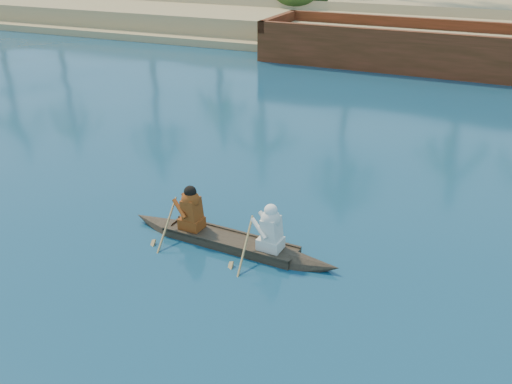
% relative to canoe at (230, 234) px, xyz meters
% --- Properties ---
extents(canoe, '(4.49, 0.95, 1.23)m').
position_rel_canoe_xyz_m(canoe, '(0.00, 0.00, 0.00)').
color(canoe, '#3F3222').
rests_on(canoe, ground).
extents(barge_mid, '(12.57, 4.48, 2.08)m').
position_rel_canoe_xyz_m(barge_mid, '(0.37, 17.33, 0.49)').
color(barge_mid, maroon).
rests_on(barge_mid, ground).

